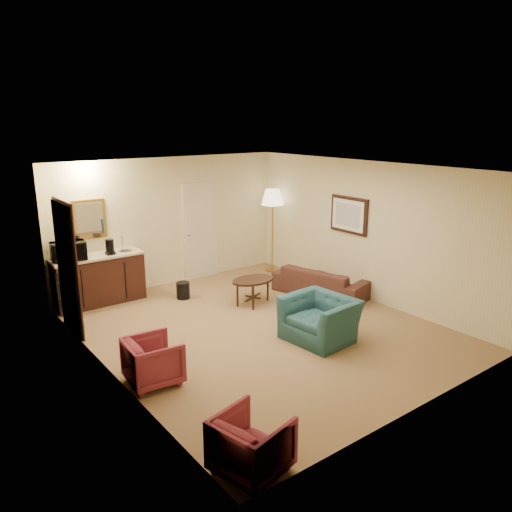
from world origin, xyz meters
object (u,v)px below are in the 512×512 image
(wetbar_cabinet, at_px, (99,279))
(coffee_table, at_px, (253,291))
(waste_bin, at_px, (183,290))
(coffee_maker, at_px, (110,247))
(rose_chair_near, at_px, (153,359))
(rose_chair_far, at_px, (252,442))
(microwave, at_px, (68,249))
(teal_armchair, at_px, (320,312))
(sofa, at_px, (320,277))
(floor_lamp, at_px, (272,231))

(wetbar_cabinet, distance_m, coffee_table, 2.86)
(waste_bin, bearing_deg, coffee_maker, 151.08)
(rose_chair_near, distance_m, waste_bin, 3.18)
(wetbar_cabinet, relative_size, coffee_maker, 5.75)
(rose_chair_far, bearing_deg, wetbar_cabinet, -18.59)
(rose_chair_near, height_order, rose_chair_far, rose_chair_near)
(coffee_table, height_order, microwave, microwave)
(wetbar_cabinet, xyz_separation_m, microwave, (-0.50, -0.01, 0.66))
(coffee_table, distance_m, waste_bin, 1.37)
(coffee_table, relative_size, waste_bin, 2.62)
(rose_chair_far, relative_size, coffee_maker, 2.33)
(teal_armchair, height_order, microwave, microwave)
(wetbar_cabinet, bearing_deg, coffee_table, -37.83)
(rose_chair_far, xyz_separation_m, waste_bin, (1.85, 4.71, -0.17))
(rose_chair_near, relative_size, rose_chair_far, 1.02)
(sofa, relative_size, teal_armchair, 1.78)
(sofa, xyz_separation_m, microwave, (-4.10, 2.13, 0.76))
(rose_chair_far, bearing_deg, teal_armchair, -68.98)
(rose_chair_near, xyz_separation_m, coffee_table, (2.75, 1.55, -0.10))
(teal_armchair, bearing_deg, sofa, 130.41)
(coffee_maker, bearing_deg, coffee_table, -22.23)
(coffee_maker, bearing_deg, microwave, -169.96)
(teal_armchair, xyz_separation_m, rose_chair_far, (-2.65, -1.81, -0.12))
(rose_chair_near, relative_size, microwave, 1.17)
(sofa, bearing_deg, rose_chair_far, 113.21)
(wetbar_cabinet, relative_size, coffee_table, 1.97)
(floor_lamp, distance_m, coffee_maker, 3.64)
(wetbar_cabinet, bearing_deg, teal_armchair, -59.29)
(coffee_table, bearing_deg, waste_bin, 131.22)
(wetbar_cabinet, distance_m, sofa, 4.19)
(sofa, relative_size, waste_bin, 5.78)
(sofa, relative_size, coffee_maker, 6.46)
(wetbar_cabinet, distance_m, rose_chair_far, 5.46)
(coffee_table, xyz_separation_m, waste_bin, (-0.90, 1.03, -0.08))
(sofa, height_order, coffee_table, sofa)
(coffee_table, bearing_deg, teal_armchair, -93.06)
(teal_armchair, bearing_deg, waste_bin, -169.84)
(microwave, xyz_separation_m, coffee_maker, (0.72, -0.09, -0.05))
(sofa, bearing_deg, wetbar_cabinet, 43.74)
(sofa, bearing_deg, coffee_maker, 43.30)
(wetbar_cabinet, xyz_separation_m, floor_lamp, (3.85, -0.32, 0.47))
(wetbar_cabinet, xyz_separation_m, coffee_maker, (0.22, -0.10, 0.60))
(rose_chair_near, bearing_deg, floor_lamp, -50.15)
(coffee_maker, bearing_deg, rose_chair_near, -85.77)
(waste_bin, bearing_deg, coffee_table, -48.78)
(sofa, height_order, rose_chair_near, sofa)
(wetbar_cabinet, height_order, teal_armchair, wetbar_cabinet)
(coffee_maker, bearing_deg, floor_lamp, 13.37)
(teal_armchair, distance_m, microwave, 4.53)
(sofa, xyz_separation_m, floor_lamp, (0.25, 1.82, 0.57))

